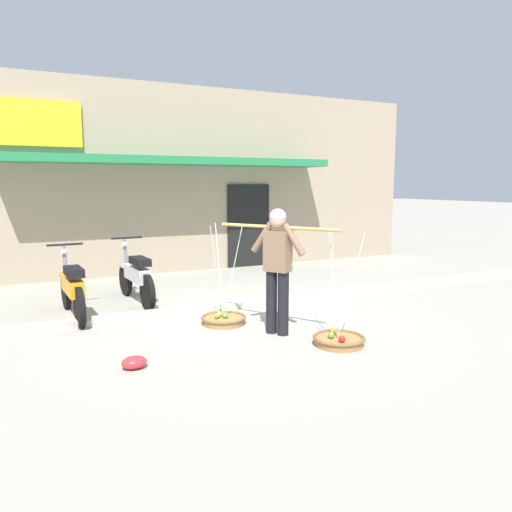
% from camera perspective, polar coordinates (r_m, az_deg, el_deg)
% --- Properties ---
extents(ground_plane, '(90.00, 90.00, 0.00)m').
position_cam_1_polar(ground_plane, '(7.50, -0.78, -7.24)').
color(ground_plane, '#9E998C').
extents(sidewalk_curb, '(20.00, 0.24, 0.10)m').
position_cam_1_polar(sidewalk_curb, '(8.10, -2.91, -5.70)').
color(sidewalk_curb, '#BAB4A5').
rests_on(sidewalk_curb, ground).
extents(fruit_vendor, '(0.98, 1.55, 1.70)m').
position_cam_1_polar(fruit_vendor, '(6.55, 2.51, -0.76)').
color(fruit_vendor, black).
rests_on(fruit_vendor, ground).
extents(fruit_basket_left_side, '(0.66, 0.66, 1.45)m').
position_cam_1_polar(fruit_basket_left_side, '(6.38, 9.55, -9.50)').
color(fruit_basket_left_side, '#9E7542').
rests_on(fruit_basket_left_side, ground).
extents(fruit_basket_right_side, '(0.66, 0.66, 1.45)m').
position_cam_1_polar(fruit_basket_right_side, '(7.23, -3.78, -7.25)').
color(fruit_basket_right_side, '#9E7542').
rests_on(fruit_basket_right_side, ground).
extents(motorcycle_nearest_shop, '(0.54, 1.82, 1.09)m').
position_cam_1_polar(motorcycle_nearest_shop, '(7.94, -20.50, -3.54)').
color(motorcycle_nearest_shop, black).
rests_on(motorcycle_nearest_shop, ground).
extents(motorcycle_second_in_row, '(0.54, 1.82, 1.09)m').
position_cam_1_polar(motorcycle_second_in_row, '(8.63, -13.69, -2.32)').
color(motorcycle_second_in_row, black).
rests_on(motorcycle_second_in_row, ground).
extents(storefront_building, '(13.00, 6.00, 4.20)m').
position_cam_1_polar(storefront_building, '(13.74, -12.93, 8.51)').
color(storefront_building, tan).
rests_on(storefront_building, ground).
extents(plastic_litter_bag, '(0.28, 0.22, 0.14)m').
position_cam_1_polar(plastic_litter_bag, '(5.70, -13.91, -11.86)').
color(plastic_litter_bag, red).
rests_on(plastic_litter_bag, ground).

